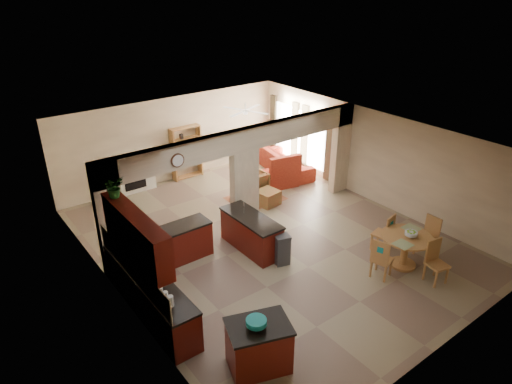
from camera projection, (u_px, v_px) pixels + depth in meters
floor at (267, 239)px, 12.08m from camera, size 10.00×10.00×0.00m
ceiling at (268, 139)px, 10.86m from camera, size 10.00×10.00×0.00m
wall_back at (174, 139)px, 15.05m from camera, size 8.00×0.00×8.00m
wall_front at (448, 291)px, 7.88m from camera, size 8.00×0.00×8.00m
wall_left at (114, 243)px, 9.29m from camera, size 0.00×10.00×10.00m
wall_right at (372, 156)px, 13.64m from camera, size 0.00×10.00×10.00m
partition_left_pier at (110, 219)px, 10.17m from camera, size 0.60×0.25×2.80m
partition_center_pier at (245, 189)px, 12.31m from camera, size 0.80×0.25×2.20m
partition_right_pier at (341, 149)px, 14.20m from camera, size 0.60×0.25×2.80m
partition_header at (244, 139)px, 11.70m from camera, size 8.00×0.25×0.60m
kitchen_counter at (157, 273)px, 9.92m from camera, size 2.52×3.29×1.48m
upper_cabinets at (136, 234)px, 8.59m from camera, size 0.35×2.40×0.90m
peninsula at (251, 233)px, 11.47m from camera, size 0.70×1.85×0.91m
wall_clock at (178, 161)px, 10.53m from camera, size 0.34×0.03×0.34m
rug at (255, 198)px, 14.23m from camera, size 1.60×1.30×0.01m
fireplace at (133, 174)px, 14.40m from camera, size 1.60×0.35×1.20m
shelving_unit at (187, 153)px, 15.33m from camera, size 1.00×0.32×1.80m
window_a at (317, 142)px, 15.36m from camera, size 0.02×0.90×1.90m
window_b at (285, 130)px, 16.58m from camera, size 0.02×0.90×1.90m
glazed_door at (300, 140)px, 16.04m from camera, size 0.02×0.70×2.10m
drape_a_left at (329, 147)px, 14.91m from camera, size 0.10×0.28×2.30m
drape_a_right at (304, 138)px, 15.77m from camera, size 0.10×0.28×2.30m
drape_b_left at (295, 134)px, 16.13m from camera, size 0.10×0.28×2.30m
drape_b_right at (273, 126)px, 16.99m from camera, size 0.10×0.28×2.30m
ceiling_fan at (245, 110)px, 13.93m from camera, size 1.00×1.00×0.10m
kitchen_island at (259, 346)px, 7.98m from camera, size 1.29×1.10×0.94m
teal_bowl at (256, 324)px, 7.69m from camera, size 0.36×0.36×0.17m
trash_can at (282, 251)px, 10.92m from camera, size 0.41×0.37×0.72m
dining_table at (405, 246)px, 10.76m from camera, size 1.20×1.20×0.82m
fruit_bowl at (411, 234)px, 10.58m from camera, size 0.29×0.29×0.16m
sofa at (285, 162)px, 15.99m from camera, size 2.66×1.43×0.74m
chaise at (278, 178)px, 15.08m from camera, size 1.27×1.11×0.44m
armchair at (252, 183)px, 14.35m from camera, size 0.83×0.85×0.76m
ottoman at (268, 198)px, 13.79m from camera, size 0.69×0.69×0.44m
plant at (114, 187)px, 8.92m from camera, size 0.46×0.42×0.43m
chair_north at (386, 232)px, 11.34m from camera, size 0.50×0.50×1.02m
chair_east at (429, 235)px, 11.21m from camera, size 0.43×0.43×1.02m
chair_south at (435, 259)px, 10.25m from camera, size 0.49×0.49×1.02m
chair_west at (381, 258)px, 10.31m from camera, size 0.52×0.52×1.02m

